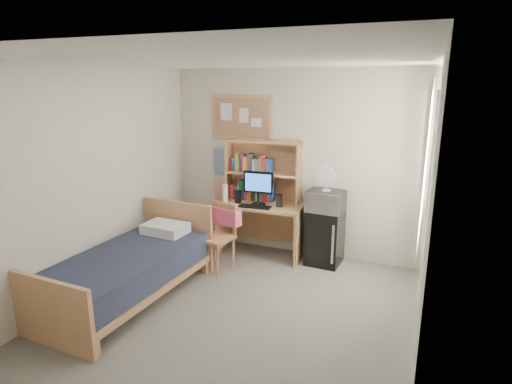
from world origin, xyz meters
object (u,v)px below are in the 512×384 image
at_px(desk_chair, 215,237).
at_px(bed, 127,277).
at_px(mini_fridge, 325,237).
at_px(desk_fan, 327,180).
at_px(microwave, 326,201).
at_px(desk, 260,229).
at_px(speaker_left, 238,197).
at_px(bulletin_board, 242,117).
at_px(speaker_right, 279,201).
at_px(monitor, 258,189).

relative_size(desk_chair, bed, 0.44).
distance_m(mini_fridge, desk_fan, 0.80).
height_order(mini_fridge, microwave, microwave).
bearing_deg(desk, mini_fridge, 0.30).
distance_m(desk_chair, speaker_left, 0.73).
relative_size(bulletin_board, desk_chair, 1.06).
relative_size(desk, speaker_left, 6.74).
height_order(desk, speaker_right, speaker_right).
height_order(bulletin_board, speaker_left, bulletin_board).
bearing_deg(desk_fan, desk, -173.74).
distance_m(bulletin_board, speaker_left, 1.14).
distance_m(monitor, speaker_right, 0.33).
relative_size(desk_chair, speaker_left, 4.90).
xyz_separation_m(mini_fridge, microwave, (-0.00, -0.02, 0.51)).
bearing_deg(desk_chair, bulletin_board, 105.99).
bearing_deg(microwave, speaker_right, -168.71).
bearing_deg(desk_chair, desk_fan, 42.10).
bearing_deg(speaker_left, bed, -113.52).
relative_size(bed, speaker_left, 11.02).
xyz_separation_m(monitor, speaker_left, (-0.30, -0.02, -0.13)).
xyz_separation_m(speaker_left, microwave, (1.22, 0.12, 0.04)).
relative_size(monitor, speaker_left, 2.47).
relative_size(bulletin_board, desk_fan, 3.17).
distance_m(bulletin_board, microwave, 1.71).
bearing_deg(bulletin_board, monitor, -41.87).
height_order(bed, speaker_right, speaker_right).
bearing_deg(desk_fan, speaker_left, -170.71).
distance_m(mini_fridge, monitor, 1.11).
bearing_deg(speaker_right, mini_fridge, 5.88).
relative_size(speaker_right, desk_fan, 0.58).
distance_m(desk, monitor, 0.61).
xyz_separation_m(bed, monitor, (0.91, 1.72, 0.71)).
distance_m(desk, bed, 2.00).
height_order(monitor, microwave, monitor).
bearing_deg(bulletin_board, desk_fan, -11.19).
relative_size(desk, microwave, 2.59).
height_order(speaker_left, speaker_right, speaker_left).
distance_m(desk_chair, monitor, 0.89).
xyz_separation_m(desk, desk_fan, (0.93, 0.05, 0.79)).
relative_size(bed, microwave, 4.23).
height_order(desk, desk_fan, desk_fan).
bearing_deg(microwave, desk_chair, -147.07).
distance_m(bulletin_board, monitor, 1.09).
bearing_deg(speaker_right, bulletin_board, 150.10).
bearing_deg(microwave, bed, -131.67).
bearing_deg(desk_chair, mini_fridge, 42.76).
height_order(speaker_right, desk_fan, desk_fan).
bearing_deg(desk_fan, mini_fridge, 90.00).
height_order(mini_fridge, speaker_right, speaker_right).
xyz_separation_m(bulletin_board, monitor, (0.41, -0.37, -0.93)).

